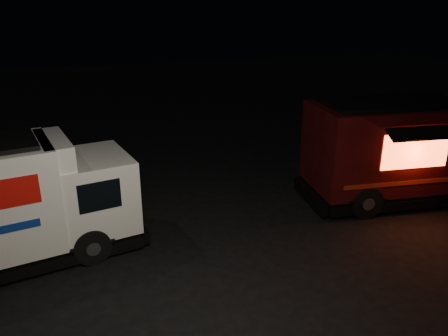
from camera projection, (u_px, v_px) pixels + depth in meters
ground at (203, 252)px, 11.48m from camera, size 80.00×80.00×0.00m
red_truck at (412, 150)px, 14.25m from camera, size 7.45×3.72×3.32m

